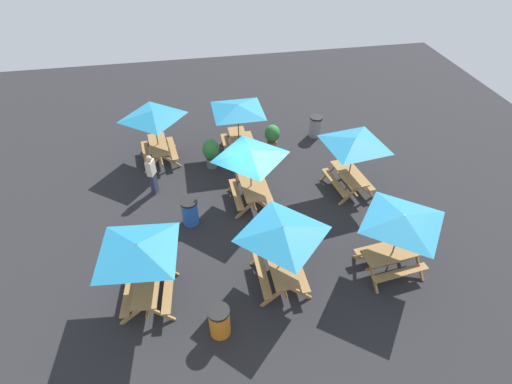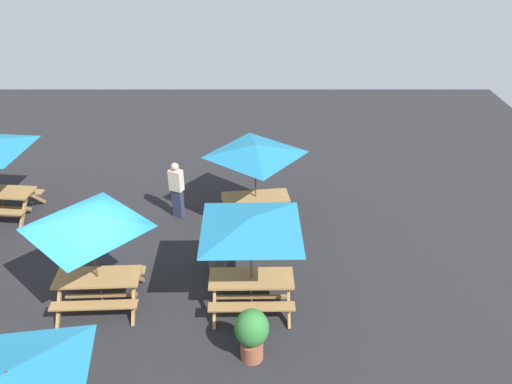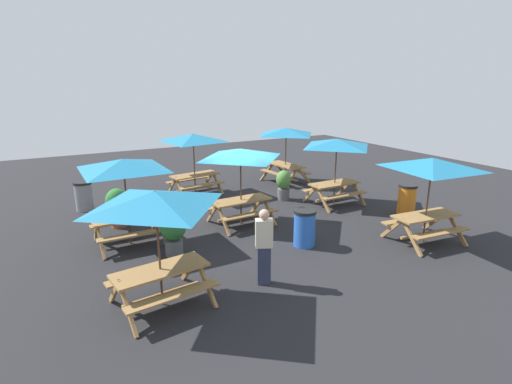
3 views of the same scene
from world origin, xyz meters
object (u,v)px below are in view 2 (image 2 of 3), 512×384
at_px(picnic_table_6, 88,229).
at_px(trash_bin_blue, 96,226).
at_px(potted_plant_1, 252,332).
at_px(person_standing, 177,189).
at_px(picnic_table_1, 251,230).
at_px(picnic_table_0, 256,156).
at_px(potted_plant_2, 217,244).

bearing_deg(picnic_table_6, trash_bin_blue, 104.99).
xyz_separation_m(picnic_table_6, trash_bin_blue, (-0.72, 2.27, -1.49)).
height_order(picnic_table_6, trash_bin_blue, picnic_table_6).
bearing_deg(potted_plant_1, person_standing, 112.52).
distance_m(picnic_table_1, person_standing, 4.27).
distance_m(picnic_table_0, potted_plant_2, 2.61).
distance_m(picnic_table_6, person_standing, 3.89).
bearing_deg(picnic_table_1, person_standing, 119.19).
relative_size(picnic_table_6, potted_plant_1, 2.00).
distance_m(picnic_table_0, person_standing, 2.43).
bearing_deg(trash_bin_blue, picnic_table_1, -30.04).
height_order(picnic_table_1, potted_plant_2, picnic_table_1).
xyz_separation_m(trash_bin_blue, person_standing, (1.94, 1.25, 0.39)).
bearing_deg(picnic_table_6, picnic_table_0, 41.98).
bearing_deg(picnic_table_1, picnic_table_6, 178.34).
bearing_deg(picnic_table_0, picnic_table_6, -142.72).
bearing_deg(potted_plant_1, picnic_table_1, 90.76).
distance_m(potted_plant_2, person_standing, 2.63).
xyz_separation_m(picnic_table_0, potted_plant_1, (-0.07, -4.82, -1.32)).
relative_size(potted_plant_1, potted_plant_2, 0.92).
relative_size(picnic_table_1, potted_plant_2, 2.23).
xyz_separation_m(picnic_table_6, person_standing, (1.22, 3.52, -1.10)).
bearing_deg(person_standing, picnic_table_1, 145.05).
xyz_separation_m(picnic_table_0, picnic_table_6, (-3.37, -3.32, 0.00)).
xyz_separation_m(potted_plant_2, person_standing, (-1.25, 2.31, 0.16)).
distance_m(potted_plant_1, person_standing, 5.45).
relative_size(potted_plant_1, person_standing, 0.70).
bearing_deg(potted_plant_1, picnic_table_0, 89.19).
xyz_separation_m(picnic_table_1, potted_plant_1, (0.02, -1.46, -1.32)).
bearing_deg(potted_plant_2, picnic_table_6, -153.88).
bearing_deg(potted_plant_2, person_standing, 118.38).
distance_m(picnic_table_1, potted_plant_1, 1.97).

